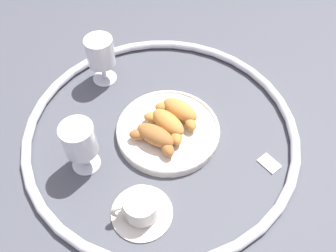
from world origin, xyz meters
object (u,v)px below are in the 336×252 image
coffee_cup_near (141,208)px  sugar_packet (269,163)px  croissant_small (167,123)px  pastry_plate (168,130)px  juice_glass_right (100,54)px  croissant_extra (155,137)px  juice_glass_left (79,141)px  croissant_large (179,111)px

coffee_cup_near → sugar_packet: bearing=-95.5°
croissant_small → pastry_plate: bearing=-74.5°
juice_glass_right → sugar_packet: (-0.46, -0.24, -0.09)m
croissant_extra → juice_glass_left: 0.18m
coffee_cup_near → croissant_small: bearing=-42.9°
croissant_extra → juice_glass_left: bearing=78.2°
juice_glass_right → croissant_large: bearing=-155.7°
juice_glass_left → juice_glass_right: same height
pastry_plate → croissant_small: bearing=105.5°
croissant_extra → juice_glass_right: bearing=3.6°
juice_glass_right → sugar_packet: 0.52m
croissant_extra → juice_glass_left: juice_glass_left is taller
pastry_plate → juice_glass_left: juice_glass_left is taller
pastry_plate → sugar_packet: pastry_plate is taller
croissant_extra → coffee_cup_near: 0.18m
croissant_extra → croissant_large: bearing=-65.5°
croissant_small → juice_glass_left: bearing=86.3°
croissant_large → juice_glass_left: size_ratio=0.90×
pastry_plate → coffee_cup_near: (-0.17, 0.16, 0.01)m
croissant_large → croissant_extra: 0.10m
croissant_extra → sugar_packet: croissant_extra is taller
pastry_plate → croissant_large: 0.06m
croissant_large → sugar_packet: bearing=-149.4°
pastry_plate → croissant_large: bearing=-65.6°
croissant_large → croissant_extra: bearing=114.5°
croissant_large → sugar_packet: size_ratio=2.52×
pastry_plate → juice_glass_right: (0.26, 0.07, 0.08)m
pastry_plate → juice_glass_left: bearing=86.6°
pastry_plate → juice_glass_left: size_ratio=1.87×
sugar_packet → croissant_extra: bearing=40.6°
croissant_large → coffee_cup_near: size_ratio=0.93×
coffee_cup_near → sugar_packet: size_ratio=2.72×
juice_glass_left → croissant_large: bearing=-88.6°
sugar_packet → juice_glass_right: bearing=16.6°
croissant_large → croissant_small: same height
croissant_extra → pastry_plate: bearing=-65.3°
pastry_plate → croissant_large: croissant_large is taller
juice_glass_right → juice_glass_left: bearing=148.8°
croissant_small → croissant_extra: same height
juice_glass_right → croissant_small: bearing=-166.4°
croissant_extra → sugar_packet: size_ratio=2.43×
croissant_extra → coffee_cup_near: croissant_extra is taller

